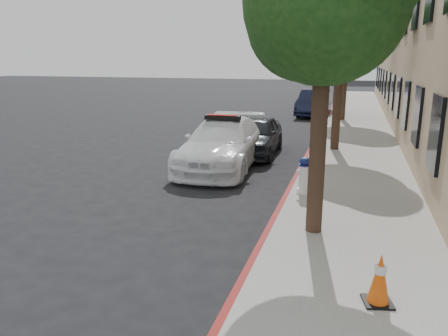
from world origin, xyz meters
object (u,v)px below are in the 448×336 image
police_car (223,143)px  fire_hydrant (304,176)px  parked_car_mid (255,135)px  parked_car_far (314,103)px  traffic_cone (380,279)px

police_car → fire_hydrant: police_car is taller
police_car → parked_car_mid: police_car is taller
parked_car_mid → parked_car_far: parked_car_far is taller
police_car → parked_car_mid: bearing=73.3°
police_car → parked_car_far: police_car is taller
parked_car_mid → traffic_cone: size_ratio=5.58×
traffic_cone → police_car: bearing=121.1°
fire_hydrant → police_car: bearing=124.1°
police_car → parked_car_mid: 2.23m
parked_car_far → fire_hydrant: (1.25, -16.08, -0.16)m
fire_hydrant → traffic_cone: 4.91m
police_car → parked_car_mid: (0.56, 2.15, -0.07)m
parked_car_mid → fire_hydrant: 5.18m
parked_car_far → traffic_cone: parked_car_far is taller
police_car → fire_hydrant: bearing=-44.0°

